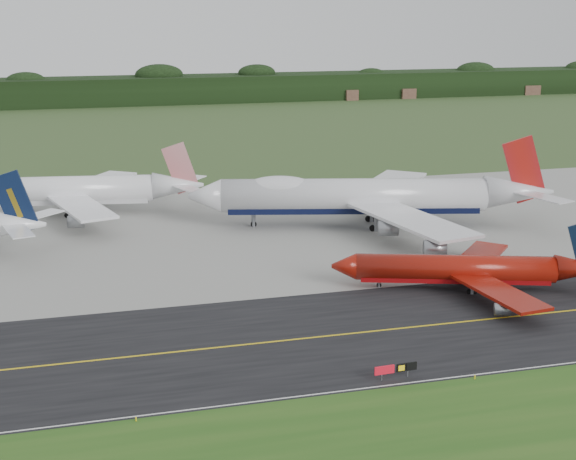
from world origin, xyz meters
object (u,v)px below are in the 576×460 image
(jet_red_737, at_px, (470,270))
(taxiway_sign, at_px, (396,369))
(jet_star_tail, at_px, (70,191))
(jet_ba_747, at_px, (367,196))

(jet_red_737, xyz_separation_m, taxiway_sign, (-22.71, -26.10, -1.89))
(jet_star_tail, relative_size, taxiway_sign, 10.60)
(jet_red_737, distance_m, taxiway_sign, 34.65)
(jet_ba_747, xyz_separation_m, taxiway_sign, (-20.02, -64.93, -4.92))
(jet_red_737, relative_size, jet_star_tail, 0.73)
(jet_ba_747, height_order, jet_red_737, jet_ba_747)
(taxiway_sign, bearing_deg, jet_star_tail, 112.10)
(jet_red_737, relative_size, taxiway_sign, 7.73)
(jet_ba_747, bearing_deg, taxiway_sign, -107.14)
(jet_red_737, xyz_separation_m, jet_star_tail, (-59.30, 63.99, 1.83))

